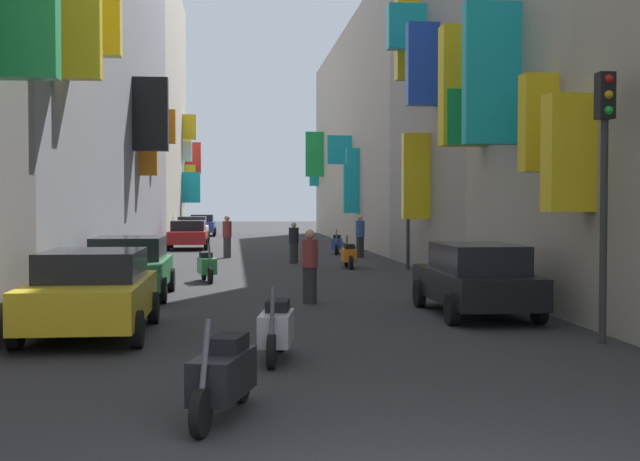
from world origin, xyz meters
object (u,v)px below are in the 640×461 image
object	(u,v)px
scooter_orange	(349,255)
pedestrian_near_left	(360,236)
parked_car_blue	(202,225)
pedestrian_crossing	(310,266)
parked_car_white	(192,228)
traffic_light_near_corner	(605,160)
parked_car_red	(188,234)
pedestrian_mid_street	(294,243)
parked_car_black	(476,278)
scooter_black	(223,375)
scooter_blue	(337,244)
scooter_green	(207,266)
parked_car_green	(129,266)
scooter_silver	(276,328)
parked_car_yellow	(92,291)
traffic_light_far_corner	(408,184)
pedestrian_near_right	(227,237)

from	to	relation	value
scooter_orange	pedestrian_near_left	world-z (taller)	pedestrian_near_left
parked_car_blue	pedestrian_crossing	bearing A→B (deg)	-84.46
parked_car_white	traffic_light_near_corner	xyz separation A→B (m)	(8.42, -37.87, 2.20)
parked_car_red	scooter_orange	size ratio (longest dim) A/B	2.14
scooter_orange	pedestrian_mid_street	size ratio (longest dim) A/B	1.18
parked_car_red	parked_car_black	bearing A→B (deg)	-74.49
scooter_black	scooter_blue	world-z (taller)	same
scooter_green	pedestrian_mid_street	world-z (taller)	pedestrian_mid_street
parked_car_red	parked_car_green	xyz separation A→B (m)	(-0.28, -21.62, 0.02)
scooter_silver	scooter_orange	bearing A→B (deg)	78.80
scooter_black	scooter_silver	xyz separation A→B (m)	(0.73, 3.29, -0.00)
parked_car_yellow	scooter_blue	distance (m)	23.84
pedestrian_near_left	parked_car_red	bearing A→B (deg)	136.05
traffic_light_near_corner	pedestrian_crossing	bearing A→B (deg)	125.26
parked_car_yellow	pedestrian_crossing	distance (m)	5.93
scooter_black	pedestrian_near_left	xyz separation A→B (m)	(5.40, 26.20, 0.43)
parked_car_yellow	parked_car_red	bearing A→B (deg)	89.63
parked_car_red	scooter_green	world-z (taller)	parked_car_red
scooter_blue	pedestrian_crossing	size ratio (longest dim) A/B	1.10
parked_car_white	parked_car_red	bearing A→B (deg)	-88.58
scooter_green	parked_car_red	bearing A→B (deg)	94.76
parked_car_black	traffic_light_far_corner	bearing A→B (deg)	84.85
parked_car_green	parked_car_yellow	distance (m)	5.94
parked_car_green	scooter_black	world-z (taller)	parked_car_green
parked_car_white	scooter_orange	distance (m)	22.56
parked_car_red	scooter_green	size ratio (longest dim) A/B	2.24
parked_car_black	scooter_black	size ratio (longest dim) A/B	2.18
parked_car_blue	scooter_orange	bearing A→B (deg)	-78.32
parked_car_green	parked_car_blue	xyz separation A→B (m)	(0.35, 38.56, 0.02)
parked_car_white	scooter_green	world-z (taller)	parked_car_white
pedestrian_near_left	scooter_silver	bearing A→B (deg)	-101.52
parked_car_blue	scooter_blue	world-z (taller)	parked_car_blue
parked_car_blue	pedestrian_near_left	xyz separation A→B (m)	(7.48, -24.21, 0.11)
scooter_black	traffic_light_far_corner	world-z (taller)	traffic_light_far_corner
pedestrian_crossing	scooter_black	bearing A→B (deg)	-100.22
parked_car_red	scooter_green	bearing A→B (deg)	-85.24
parked_car_red	scooter_black	size ratio (longest dim) A/B	2.04
parked_car_red	pedestrian_crossing	size ratio (longest dim) A/B	2.34
parked_car_black	scooter_silver	bearing A→B (deg)	-133.75
parked_car_blue	pedestrian_crossing	size ratio (longest dim) A/B	2.66
scooter_silver	pedestrian_near_left	world-z (taller)	pedestrian_near_left
parked_car_white	pedestrian_mid_street	xyz separation A→B (m)	(4.73, -19.05, -0.00)
scooter_silver	pedestrian_near_right	xyz separation A→B (m)	(-0.89, 23.20, 0.42)
scooter_black	traffic_light_near_corner	world-z (taller)	traffic_light_near_corner
scooter_black	scooter_blue	size ratio (longest dim) A/B	1.05
scooter_orange	scooter_green	bearing A→B (deg)	-135.48
parked_car_yellow	traffic_light_near_corner	size ratio (longest dim) A/B	0.95
parked_car_white	parked_car_blue	distance (m)	8.38
scooter_green	pedestrian_near_right	world-z (taller)	pedestrian_near_right
parked_car_blue	scooter_silver	bearing A→B (deg)	-86.59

